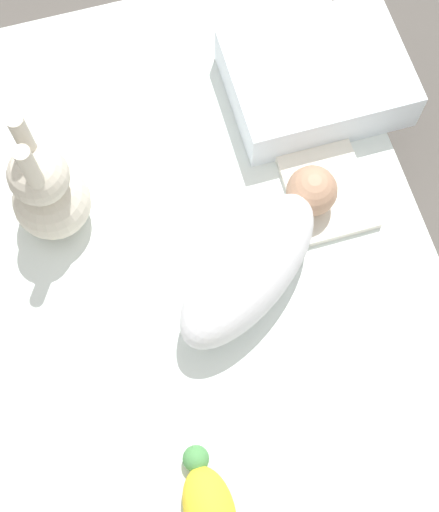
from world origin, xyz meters
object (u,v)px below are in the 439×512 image
(bunny_plush, at_px, (48,193))
(turtle_plush, at_px, (208,505))
(swaddled_baby, at_px, (255,261))
(pillow, at_px, (316,78))

(bunny_plush, xyz_separation_m, turtle_plush, (-0.66, -0.15, -0.09))
(swaddled_baby, bearing_deg, pillow, 19.44)
(swaddled_baby, distance_m, pillow, 0.47)
(pillow, bearing_deg, swaddled_baby, 146.12)
(swaddled_baby, xyz_separation_m, turtle_plush, (-0.42, 0.21, -0.05))
(pillow, xyz_separation_m, bunny_plush, (-0.15, 0.63, 0.07))
(swaddled_baby, relative_size, bunny_plush, 1.25)
(swaddled_baby, height_order, turtle_plush, swaddled_baby)
(pillow, distance_m, bunny_plush, 0.65)
(bunny_plush, height_order, turtle_plush, bunny_plush)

